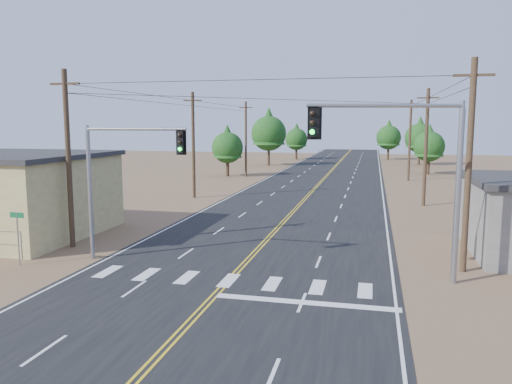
% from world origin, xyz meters
% --- Properties ---
extents(ground, '(220.00, 220.00, 0.00)m').
position_xyz_m(ground, '(0.00, 0.00, 0.00)').
color(ground, brown).
rests_on(ground, ground).
extents(road, '(15.00, 200.00, 0.02)m').
position_xyz_m(road, '(0.00, 30.00, 0.01)').
color(road, black).
rests_on(road, ground).
extents(utility_pole_left_near, '(1.80, 0.30, 10.00)m').
position_xyz_m(utility_pole_left_near, '(-10.50, 12.00, 5.12)').
color(utility_pole_left_near, '#4C3826').
rests_on(utility_pole_left_near, ground).
extents(utility_pole_left_mid, '(1.80, 0.30, 10.00)m').
position_xyz_m(utility_pole_left_mid, '(-10.50, 32.00, 5.12)').
color(utility_pole_left_mid, '#4C3826').
rests_on(utility_pole_left_mid, ground).
extents(utility_pole_left_far, '(1.80, 0.30, 10.00)m').
position_xyz_m(utility_pole_left_far, '(-10.50, 52.00, 5.12)').
color(utility_pole_left_far, '#4C3826').
rests_on(utility_pole_left_far, ground).
extents(utility_pole_right_near, '(1.80, 0.30, 10.00)m').
position_xyz_m(utility_pole_right_near, '(10.50, 12.00, 5.12)').
color(utility_pole_right_near, '#4C3826').
rests_on(utility_pole_right_near, ground).
extents(utility_pole_right_mid, '(1.80, 0.30, 10.00)m').
position_xyz_m(utility_pole_right_mid, '(10.50, 32.00, 5.12)').
color(utility_pole_right_mid, '#4C3826').
rests_on(utility_pole_right_mid, ground).
extents(utility_pole_right_far, '(1.80, 0.30, 10.00)m').
position_xyz_m(utility_pole_right_far, '(10.50, 52.00, 5.12)').
color(utility_pole_right_far, '#4C3826').
rests_on(utility_pole_right_far, ground).
extents(signal_mast_left, '(5.52, 0.57, 6.95)m').
position_xyz_m(signal_mast_left, '(-6.44, 9.94, 4.68)').
color(signal_mast_left, gray).
rests_on(signal_mast_left, ground).
extents(signal_mast_right, '(6.55, 2.14, 7.98)m').
position_xyz_m(signal_mast_right, '(7.90, 9.47, 5.41)').
color(signal_mast_right, gray).
rests_on(signal_mast_right, ground).
extents(street_sign, '(0.80, 0.07, 2.68)m').
position_xyz_m(street_sign, '(-10.85, 8.00, 1.80)').
color(street_sign, gray).
rests_on(street_sign, ground).
extents(tree_left_near, '(4.22, 4.22, 7.04)m').
position_xyz_m(tree_left_near, '(-13.08, 52.01, 4.30)').
color(tree_left_near, '#3F2D1E').
rests_on(tree_left_near, ground).
extents(tree_left_mid, '(5.95, 5.95, 9.92)m').
position_xyz_m(tree_left_mid, '(-11.34, 70.95, 6.07)').
color(tree_left_mid, '#3F2D1E').
rests_on(tree_left_mid, ground).
extents(tree_left_far, '(4.41, 4.41, 7.35)m').
position_xyz_m(tree_left_far, '(-9.00, 87.02, 4.49)').
color(tree_left_far, '#3F2D1E').
rests_on(tree_left_far, ground).
extents(tree_right_near, '(4.27, 4.27, 7.12)m').
position_xyz_m(tree_right_near, '(13.73, 60.91, 4.35)').
color(tree_right_near, '#3F2D1E').
rests_on(tree_right_near, ground).
extents(tree_right_mid, '(5.07, 5.07, 8.45)m').
position_xyz_m(tree_right_mid, '(13.87, 77.99, 5.17)').
color(tree_right_mid, '#3F2D1E').
rests_on(tree_right_mid, ground).
extents(tree_right_far, '(4.80, 4.80, 8.01)m').
position_xyz_m(tree_right_far, '(9.00, 90.03, 4.90)').
color(tree_right_far, '#3F2D1E').
rests_on(tree_right_far, ground).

